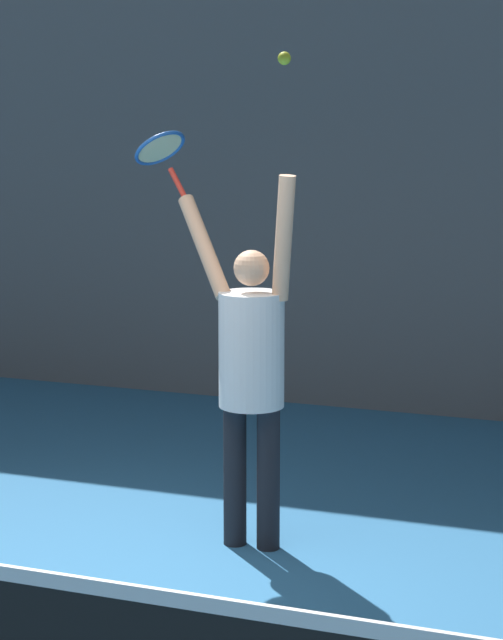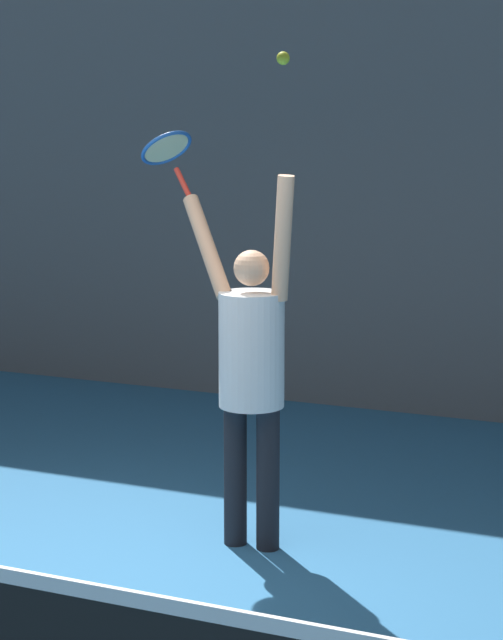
# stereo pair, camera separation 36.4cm
# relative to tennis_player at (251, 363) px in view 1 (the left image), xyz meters

# --- Properties ---
(ground_plane) EXTENTS (18.00, 18.00, 0.00)m
(ground_plane) POSITION_rel_tennis_player_xyz_m (-0.43, -1.23, -1.05)
(ground_plane) COLOR teal
(back_wall) EXTENTS (18.00, 0.10, 5.00)m
(back_wall) POSITION_rel_tennis_player_xyz_m (-0.43, 3.29, 1.45)
(back_wall) COLOR slate
(back_wall) RESTS_ON ground_plane
(tennis_player) EXTENTS (0.84, 0.52, 2.09)m
(tennis_player) POSITION_rel_tennis_player_xyz_m (0.00, 0.00, 0.00)
(tennis_player) COLOR black
(tennis_player) RESTS_ON ground_plane
(tennis_racket) EXTENTS (0.41, 0.40, 0.40)m
(tennis_racket) POSITION_rel_tennis_player_xyz_m (-0.69, 0.36, 1.14)
(tennis_racket) COLOR red
(tennis_ball) EXTENTS (0.07, 0.07, 0.07)m
(tennis_ball) POSITION_rel_tennis_player_xyz_m (0.20, -0.05, 1.63)
(tennis_ball) COLOR #CCDB2D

